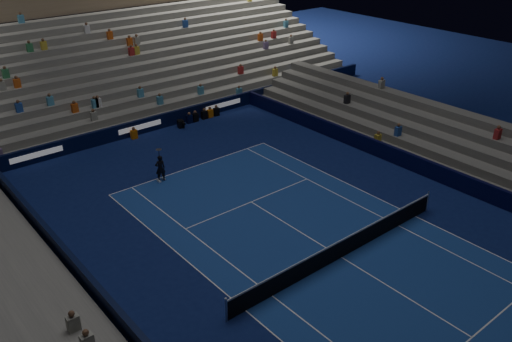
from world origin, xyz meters
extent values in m
plane|color=#0D184E|center=(0.00, 0.00, 0.00)|extent=(90.00, 90.00, 0.00)
cube|color=navy|center=(0.00, 0.00, 0.01)|extent=(10.97, 23.77, 0.01)
cube|color=black|center=(0.00, 18.50, 0.50)|extent=(44.00, 0.25, 1.00)
cube|color=black|center=(9.70, 0.00, 0.50)|extent=(0.25, 37.00, 1.00)
cube|color=slate|center=(0.00, 19.50, 0.25)|extent=(44.00, 1.00, 0.50)
cube|color=slate|center=(0.00, 20.50, 0.50)|extent=(44.00, 1.00, 1.00)
cube|color=slate|center=(0.00, 21.50, 0.75)|extent=(44.00, 1.00, 1.50)
cube|color=slate|center=(0.00, 22.50, 1.00)|extent=(44.00, 1.00, 2.00)
cube|color=slate|center=(0.00, 23.50, 1.25)|extent=(44.00, 1.00, 2.50)
cube|color=slate|center=(0.00, 24.50, 1.50)|extent=(44.00, 1.00, 3.00)
cube|color=slate|center=(0.00, 25.50, 1.75)|extent=(44.00, 1.00, 3.50)
cube|color=slate|center=(0.00, 26.50, 2.00)|extent=(44.00, 1.00, 4.00)
cube|color=slate|center=(0.00, 27.50, 2.25)|extent=(44.00, 1.00, 4.50)
cube|color=slate|center=(0.00, 28.50, 2.50)|extent=(44.00, 1.00, 5.00)
cube|color=slate|center=(0.00, 29.50, 2.75)|extent=(44.00, 1.00, 5.50)
cube|color=slate|center=(0.00, 30.50, 3.00)|extent=(44.00, 1.00, 6.00)
cube|color=#93795A|center=(0.00, 31.60, 7.10)|extent=(44.00, 0.60, 2.20)
cube|color=slate|center=(10.50, 0.00, 0.25)|extent=(1.00, 37.00, 0.50)
cube|color=slate|center=(11.50, 0.00, 0.50)|extent=(1.00, 37.00, 1.00)
cube|color=slate|center=(12.50, 0.00, 0.75)|extent=(1.00, 37.00, 1.50)
cube|color=slate|center=(13.50, 0.00, 1.00)|extent=(1.00, 37.00, 2.00)
cube|color=slate|center=(14.50, 0.00, 1.25)|extent=(1.00, 37.00, 2.50)
cylinder|color=#B2B2B7|center=(-6.40, 0.00, 0.55)|extent=(0.10, 0.10, 1.10)
cylinder|color=#B2B2B7|center=(6.40, 0.00, 0.55)|extent=(0.10, 0.10, 1.10)
cube|color=black|center=(0.00, 0.00, 0.45)|extent=(12.80, 0.03, 0.90)
cube|color=white|center=(0.00, 0.00, 0.94)|extent=(12.80, 0.04, 0.08)
imported|color=black|center=(-2.42, 11.55, 0.79)|extent=(0.65, 0.50, 1.57)
cube|color=black|center=(2.80, 17.71, 0.27)|extent=(0.51, 0.57, 0.54)
cylinder|color=black|center=(2.80, 17.29, 0.43)|extent=(0.24, 0.38, 0.16)
camera|label=1|loc=(-15.48, -12.75, 14.25)|focal=37.67mm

